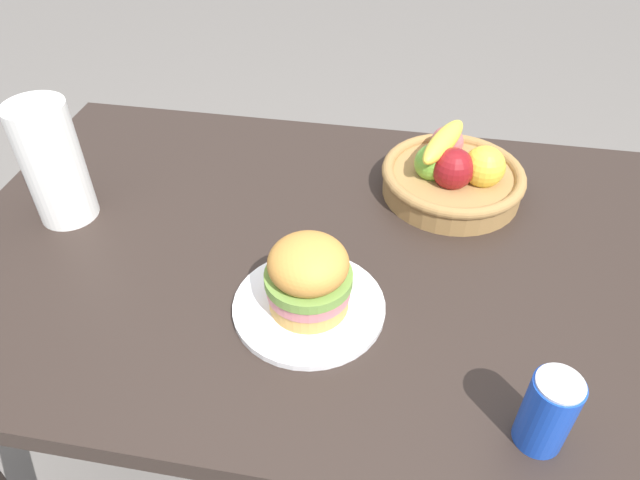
% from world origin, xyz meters
% --- Properties ---
extents(ground_plane, '(8.00, 8.00, 0.00)m').
position_xyz_m(ground_plane, '(0.00, 0.00, 0.00)').
color(ground_plane, slate).
extents(dining_table, '(1.40, 0.90, 0.75)m').
position_xyz_m(dining_table, '(0.00, 0.00, 0.65)').
color(dining_table, '#2D231E').
rests_on(dining_table, ground_plane).
extents(plate, '(0.25, 0.25, 0.01)m').
position_xyz_m(plate, '(-0.00, -0.15, 0.76)').
color(plate, white).
rests_on(plate, dining_table).
extents(sandwich, '(0.14, 0.14, 0.13)m').
position_xyz_m(sandwich, '(-0.00, -0.15, 0.83)').
color(sandwich, tan).
rests_on(sandwich, plate).
extents(soda_can, '(0.07, 0.07, 0.13)m').
position_xyz_m(soda_can, '(0.35, -0.33, 0.81)').
color(soda_can, blue).
rests_on(soda_can, dining_table).
extents(fruit_basket, '(0.29, 0.29, 0.13)m').
position_xyz_m(fruit_basket, '(0.23, 0.22, 0.80)').
color(fruit_basket, '#9E7542').
rests_on(fruit_basket, dining_table).
extents(paper_towel_roll, '(0.11, 0.11, 0.24)m').
position_xyz_m(paper_towel_roll, '(-0.51, 0.01, 0.87)').
color(paper_towel_roll, white).
rests_on(paper_towel_roll, dining_table).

